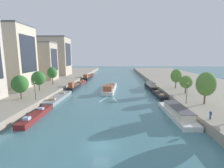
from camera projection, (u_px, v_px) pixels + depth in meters
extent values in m
plane|color=#42757F|center=(101.00, 146.00, 23.46)|extent=(400.00, 400.00, 0.00)
cube|color=gray|center=(40.00, 81.00, 78.82)|extent=(36.00, 170.00, 1.79)
cube|color=gray|center=(188.00, 82.00, 76.19)|extent=(36.00, 170.00, 1.79)
cube|color=silver|center=(110.00, 88.00, 63.07)|extent=(4.86, 20.54, 1.11)
cube|color=silver|center=(112.00, 84.00, 73.39)|extent=(3.66, 1.42, 0.92)
cube|color=silver|center=(110.00, 87.00, 62.97)|extent=(4.94, 20.54, 0.06)
cube|color=#9E5133|center=(108.00, 88.00, 56.02)|extent=(3.05, 4.22, 1.79)
cube|color=black|center=(109.00, 86.00, 57.99)|extent=(2.27, 0.15, 0.50)
cube|color=brown|center=(111.00, 86.00, 64.94)|extent=(3.51, 10.73, 0.36)
cylinder|color=#232328|center=(110.00, 89.00, 56.83)|extent=(0.07, 0.07, 1.10)
cube|color=silver|center=(115.00, 100.00, 48.72)|extent=(1.69, 5.93, 0.03)
cube|color=silver|center=(103.00, 99.00, 49.04)|extent=(2.30, 5.79, 0.03)
cube|color=maroon|center=(36.00, 116.00, 34.00)|extent=(2.28, 11.91, 0.98)
cube|color=maroon|center=(48.00, 106.00, 40.19)|extent=(2.03, 1.24, 0.85)
cube|color=maroon|center=(35.00, 114.00, 33.92)|extent=(2.32, 11.91, 0.06)
cube|color=#9EBCD6|center=(41.00, 109.00, 36.45)|extent=(1.07, 0.91, 0.40)
cube|color=#9EBCD6|center=(27.00, 118.00, 30.59)|extent=(1.18, 1.11, 0.48)
cylinder|color=#232328|center=(27.00, 117.00, 30.30)|extent=(0.07, 0.07, 1.10)
cube|color=gray|center=(59.00, 98.00, 49.15)|extent=(3.24, 15.79, 0.95)
cube|color=gray|center=(67.00, 92.00, 57.24)|extent=(2.93, 1.24, 0.84)
cube|color=gray|center=(58.00, 96.00, 49.07)|extent=(3.30, 15.79, 0.06)
cube|color=tan|center=(62.00, 93.00, 52.44)|extent=(1.54, 0.92, 0.40)
cube|color=tan|center=(52.00, 99.00, 44.68)|extent=(1.70, 1.12, 0.48)
cylinder|color=#232328|center=(54.00, 98.00, 44.29)|extent=(0.07, 0.07, 1.10)
cube|color=black|center=(75.00, 87.00, 65.49)|extent=(2.51, 12.34, 1.17)
cube|color=black|center=(79.00, 84.00, 71.86)|extent=(2.06, 1.31, 0.95)
cube|color=black|center=(75.00, 86.00, 65.39)|extent=(2.55, 12.35, 0.06)
cube|color=#9E5133|center=(71.00, 85.00, 61.11)|extent=(1.67, 2.51, 2.01)
cube|color=black|center=(72.00, 84.00, 62.28)|extent=(1.28, 0.07, 0.56)
cube|color=brown|center=(75.00, 85.00, 66.57)|extent=(1.86, 6.44, 0.36)
cylinder|color=#232328|center=(73.00, 86.00, 61.65)|extent=(0.07, 0.07, 1.10)
cube|color=maroon|center=(81.00, 83.00, 77.85)|extent=(2.41, 9.71, 1.00)
cube|color=maroon|center=(84.00, 81.00, 82.92)|extent=(2.04, 1.28, 0.86)
cube|color=maroon|center=(81.00, 81.00, 77.76)|extent=(2.45, 9.71, 0.06)
cube|color=tan|center=(82.00, 80.00, 79.81)|extent=(1.08, 0.93, 0.40)
cube|color=tan|center=(80.00, 82.00, 75.06)|extent=(1.19, 1.14, 0.48)
cylinder|color=#232328|center=(80.00, 81.00, 74.80)|extent=(0.07, 0.07, 1.10)
cube|color=black|center=(88.00, 78.00, 93.37)|extent=(3.09, 15.19, 1.23)
cube|color=black|center=(90.00, 76.00, 101.14)|extent=(2.68, 1.31, 0.98)
cube|color=black|center=(88.00, 77.00, 93.26)|extent=(3.14, 15.19, 0.06)
cube|color=#9E5133|center=(86.00, 76.00, 88.03)|extent=(2.15, 3.07, 1.97)
cube|color=black|center=(86.00, 75.00, 89.48)|extent=(1.68, 0.06, 0.55)
cube|color=brown|center=(88.00, 76.00, 94.72)|extent=(2.33, 7.91, 0.36)
cylinder|color=#232328|center=(87.00, 77.00, 88.67)|extent=(0.07, 0.07, 1.10)
cube|color=maroon|center=(92.00, 75.00, 107.94)|extent=(1.77, 9.50, 1.13)
cube|color=maroon|center=(93.00, 74.00, 112.95)|extent=(1.67, 1.24, 0.93)
cube|color=maroon|center=(92.00, 74.00, 107.84)|extent=(1.81, 9.50, 0.06)
cube|color=#9E5133|center=(92.00, 74.00, 109.86)|extent=(0.88, 0.90, 0.40)
cube|color=#9E5133|center=(91.00, 74.00, 105.18)|extent=(0.97, 1.10, 0.48)
cylinder|color=#232328|center=(91.00, 74.00, 104.93)|extent=(0.07, 0.07, 1.10)
cube|color=silver|center=(176.00, 114.00, 35.17)|extent=(3.90, 15.56, 0.90)
cube|color=silver|center=(164.00, 103.00, 43.11)|extent=(3.24, 1.31, 0.81)
cube|color=silver|center=(176.00, 112.00, 35.09)|extent=(3.97, 15.56, 0.06)
cube|color=beige|center=(178.00, 110.00, 34.21)|extent=(3.10, 9.98, 1.35)
cube|color=#4C4C51|center=(178.00, 107.00, 34.09)|extent=(3.32, 10.28, 0.08)
cylinder|color=#232328|center=(189.00, 117.00, 30.42)|extent=(0.07, 0.07, 1.10)
cube|color=black|center=(159.00, 95.00, 52.16)|extent=(2.42, 10.44, 1.05)
cube|color=black|center=(155.00, 91.00, 57.61)|extent=(2.11, 1.27, 0.89)
cube|color=black|center=(159.00, 94.00, 52.07)|extent=(2.47, 10.44, 0.06)
cube|color=tan|center=(157.00, 91.00, 54.29)|extent=(1.11, 0.92, 0.40)
cube|color=tan|center=(162.00, 95.00, 49.16)|extent=(1.23, 1.13, 0.48)
cylinder|color=#232328|center=(163.00, 94.00, 48.90)|extent=(0.07, 0.07, 1.10)
cube|color=black|center=(150.00, 87.00, 65.29)|extent=(2.69, 12.03, 1.30)
cube|color=black|center=(147.00, 84.00, 71.51)|extent=(2.21, 1.34, 1.02)
cube|color=black|center=(150.00, 85.00, 65.18)|extent=(2.73, 12.03, 0.06)
cube|color=beige|center=(151.00, 84.00, 64.46)|extent=(2.13, 7.72, 1.43)
cube|color=#4C4C51|center=(151.00, 82.00, 64.34)|extent=(2.27, 7.95, 0.08)
cylinder|color=#232328|center=(154.00, 86.00, 61.54)|extent=(0.07, 0.07, 1.10)
cylinder|color=brown|center=(21.00, 94.00, 42.55)|extent=(0.30, 0.30, 2.69)
ellipsoid|color=#336B2D|center=(20.00, 84.00, 42.12)|extent=(4.15, 4.15, 4.55)
cylinder|color=brown|center=(39.00, 86.00, 53.15)|extent=(0.32, 0.32, 2.84)
ellipsoid|color=#336B2D|center=(39.00, 78.00, 52.71)|extent=(4.37, 4.37, 4.51)
cylinder|color=brown|center=(53.00, 80.00, 64.75)|extent=(0.33, 0.33, 3.46)
ellipsoid|color=#336B2D|center=(52.00, 73.00, 64.26)|extent=(3.84, 3.84, 4.36)
cylinder|color=brown|center=(205.00, 97.00, 37.88)|extent=(0.35, 0.35, 3.21)
ellipsoid|color=#568438|center=(206.00, 84.00, 37.36)|extent=(4.29, 4.29, 5.53)
cylinder|color=brown|center=(185.00, 89.00, 48.77)|extent=(0.34, 0.34, 2.47)
ellipsoid|color=#568438|center=(186.00, 82.00, 48.39)|extent=(3.71, 3.71, 3.79)
cylinder|color=brown|center=(176.00, 84.00, 56.95)|extent=(0.32, 0.32, 3.09)
ellipsoid|color=#568438|center=(176.00, 76.00, 56.48)|extent=(3.81, 3.81, 4.63)
cylinder|color=black|center=(35.00, 91.00, 41.67)|extent=(0.11, 0.11, 4.38)
sphere|color=#EAE5C6|center=(34.00, 82.00, 41.28)|extent=(0.28, 0.28, 0.28)
cylinder|color=black|center=(36.00, 99.00, 42.01)|extent=(0.22, 0.22, 0.20)
cylinder|color=black|center=(187.00, 94.00, 38.33)|extent=(0.11, 0.11, 4.58)
sphere|color=#EAE5C6|center=(188.00, 84.00, 37.92)|extent=(0.28, 0.28, 0.28)
cylinder|color=black|center=(186.00, 103.00, 38.69)|extent=(0.22, 0.22, 0.20)
cube|color=beige|center=(13.00, 57.00, 58.32)|extent=(11.95, 12.65, 21.57)
cube|color=#4C515B|center=(10.00, 25.00, 56.48)|extent=(12.31, 13.03, 0.50)
cube|color=#232833|center=(29.00, 54.00, 57.92)|extent=(0.04, 10.12, 12.94)
cube|color=#B2A38E|center=(39.00, 62.00, 77.58)|extent=(15.12, 9.37, 17.18)
cube|color=slate|center=(37.00, 43.00, 76.11)|extent=(15.57, 9.65, 0.50)
cube|color=#232833|center=(54.00, 60.00, 77.16)|extent=(0.04, 7.49, 10.31)
cube|color=#B2A38E|center=(55.00, 57.00, 98.02)|extent=(15.81, 12.79, 22.00)
cube|color=#4C515B|center=(54.00, 37.00, 96.15)|extent=(16.28, 13.17, 0.50)
cube|color=#232833|center=(68.00, 55.00, 97.54)|extent=(0.04, 10.23, 13.20)
cylinder|color=navy|center=(210.00, 117.00, 28.85)|extent=(0.13, 0.13, 0.84)
cylinder|color=navy|center=(211.00, 117.00, 28.66)|extent=(0.13, 0.13, 0.84)
cube|color=#3351A8|center=(211.00, 113.00, 28.64)|extent=(0.29, 0.38, 0.56)
sphere|color=beige|center=(211.00, 111.00, 28.57)|extent=(0.21, 0.21, 0.21)
cylinder|color=#3351A8|center=(210.00, 113.00, 28.85)|extent=(0.09, 0.09, 0.54)
cylinder|color=#3351A8|center=(212.00, 114.00, 28.43)|extent=(0.09, 0.09, 0.54)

